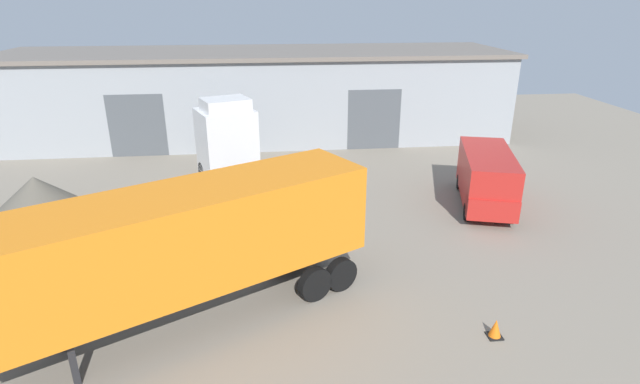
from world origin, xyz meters
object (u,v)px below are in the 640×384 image
tractor_unit_white (230,146)px  delivery_van_red (487,178)px  container_trailer_grey (185,242)px  traffic_cone (495,329)px  oil_drum (307,216)px  gravel_pile (36,193)px

tractor_unit_white → delivery_van_red: bearing=-130.3°
container_trailer_grey → delivery_van_red: size_ratio=1.88×
traffic_cone → delivery_van_red: bearing=68.6°
tractor_unit_white → delivery_van_red: tractor_unit_white is taller
container_trailer_grey → oil_drum: (3.81, 5.95, -2.10)m
container_trailer_grey → traffic_cone: bearing=140.2°
tractor_unit_white → container_trailer_grey: 11.08m
gravel_pile → oil_drum: (11.55, -3.01, -0.32)m
oil_drum → container_trailer_grey: bearing=-122.7°
delivery_van_red → oil_drum: delivery_van_red is taller
oil_drum → tractor_unit_white: bearing=122.7°
oil_drum → delivery_van_red: bearing=8.8°
tractor_unit_white → delivery_van_red: (11.27, -3.86, -0.68)m
tractor_unit_white → traffic_cone: 15.00m
container_trailer_grey → delivery_van_red: bearing=-177.3°
delivery_van_red → gravel_pile: bearing=-78.9°
delivery_van_red → traffic_cone: delivery_van_red is taller
tractor_unit_white → gravel_pile: bearing=82.7°
tractor_unit_white → container_trailer_grey: tractor_unit_white is taller
gravel_pile → tractor_unit_white: bearing=14.1°
traffic_cone → tractor_unit_white: bearing=121.5°
delivery_van_red → gravel_pile: (-19.54, 1.78, -0.57)m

